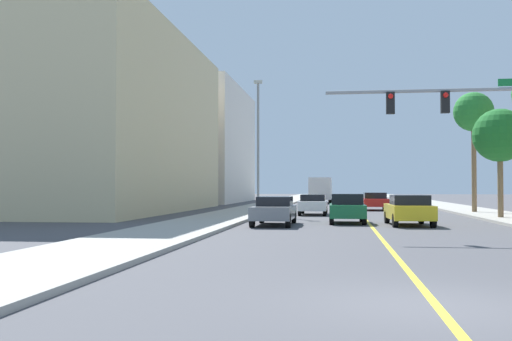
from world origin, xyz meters
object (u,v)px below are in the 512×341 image
Objects in this scene: palm_mid at (500,136)px; delivery_truck at (321,189)px; palm_far at (473,114)px; car_red at (375,201)px; car_yellow at (409,210)px; car_gray at (274,210)px; car_green at (347,208)px; car_white at (313,204)px; street_lamp at (258,140)px; traffic_signal_mast at (486,119)px.

palm_mid is 34.62m from delivery_truck.
palm_far is 10.49m from car_red.
car_red is (-0.51, 18.54, -0.04)m from car_yellow.
car_gray is 20.11m from car_red.
car_green reaches higher than car_white.
car_green is at bearing -153.63° from palm_mid.
palm_mid is at bearing 42.57° from car_yellow.
car_gray is at bearing -176.28° from car_yellow.
car_green is at bearing -127.21° from palm_far.
car_gray is (2.22, -10.53, -4.28)m from street_lamp.
traffic_signal_mast is at bearing -106.68° from palm_mid.
palm_mid is 1.49× the size of car_red.
street_lamp is at bearing -174.69° from car_white.
car_red reaches higher than car_gray.
traffic_signal_mast is at bearing -55.77° from street_lamp.
car_red is (-6.37, 5.60, -6.17)m from palm_far.
car_yellow is 38.69m from delivery_truck.
palm_mid is 1.59× the size of car_green.
car_white is at bearing 113.86° from traffic_signal_mast.
palm_far is 15.47m from car_yellow.
traffic_signal_mast reaches higher than delivery_truck.
palm_far is 19.37m from car_gray.
delivery_truck is at bearing 102.50° from car_red.
car_yellow is 11.37m from car_white.
car_white is at bearing 114.06° from car_yellow.
traffic_signal_mast is at bearing -79.95° from delivery_truck.
car_red reaches higher than car_white.
car_yellow is (8.68, -9.85, -4.24)m from street_lamp.
palm_mid is 10.40m from car_green.
car_red is (4.52, 8.34, 0.01)m from car_white.
palm_mid is 0.71× the size of delivery_truck.
palm_mid is at bearing 25.87° from car_green.
traffic_signal_mast is 10.84m from car_gray.
palm_far is (14.54, 3.09, 1.89)m from street_lamp.
car_gray is 6.50m from car_yellow.
traffic_signal_mast is 2.30× the size of car_green.
palm_far is 0.95× the size of delivery_truck.
delivery_truck is at bearing 99.60° from traffic_signal_mast.
car_yellow is 18.55m from car_red.
car_red is at bearing 46.76° from street_lamp.
car_white is at bearing -165.84° from palm_far.
traffic_signal_mast reaches higher than car_yellow.
delivery_truck reaches higher than car_green.
car_white is at bearing 5.32° from street_lamp.
street_lamp reaches higher than car_yellow.
delivery_truck is at bearing 108.66° from palm_mid.
palm_far is 2.13× the size of car_green.
palm_mid is at bearing -22.99° from car_white.
car_gray is at bearing -108.44° from car_red.
traffic_signal_mast is 2.04× the size of car_white.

